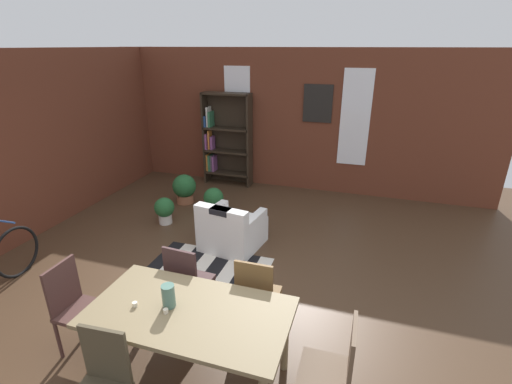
# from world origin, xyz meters

# --- Properties ---
(ground_plane) EXTENTS (11.53, 11.53, 0.00)m
(ground_plane) POSITION_xyz_m (0.00, 0.00, 0.00)
(ground_plane) COLOR #483221
(back_wall_brick) EXTENTS (7.81, 0.12, 2.80)m
(back_wall_brick) POSITION_xyz_m (0.00, 4.49, 1.40)
(back_wall_brick) COLOR brown
(back_wall_brick) RESTS_ON ground
(window_pane_0) EXTENTS (0.55, 0.02, 1.82)m
(window_pane_0) POSITION_xyz_m (-1.19, 4.42, 1.54)
(window_pane_0) COLOR white
(window_pane_1) EXTENTS (0.55, 0.02, 1.82)m
(window_pane_1) POSITION_xyz_m (1.19, 4.42, 1.54)
(window_pane_1) COLOR white
(dining_table) EXTENTS (1.71, 0.90, 0.76)m
(dining_table) POSITION_xyz_m (0.22, -0.59, 0.67)
(dining_table) COLOR olive
(dining_table) RESTS_ON ground
(vase_on_table) EXTENTS (0.11, 0.11, 0.21)m
(vase_on_table) POSITION_xyz_m (0.03, -0.59, 0.87)
(vase_on_table) COLOR #4C7266
(vase_on_table) RESTS_ON dining_table
(tealight_candle_0) EXTENTS (0.04, 0.04, 0.04)m
(tealight_candle_0) POSITION_xyz_m (0.05, -0.68, 0.78)
(tealight_candle_0) COLOR silver
(tealight_candle_0) RESTS_ON dining_table
(tealight_candle_1) EXTENTS (0.04, 0.04, 0.04)m
(tealight_candle_1) POSITION_xyz_m (-0.25, -0.69, 0.78)
(tealight_candle_1) COLOR silver
(tealight_candle_1) RESTS_ON dining_table
(dining_chair_far_left) EXTENTS (0.43, 0.43, 0.95)m
(dining_chair_far_left) POSITION_xyz_m (-0.17, 0.08, 0.51)
(dining_chair_far_left) COLOR #3B2526
(dining_chair_far_left) RESTS_ON ground
(dining_chair_head_left) EXTENTS (0.40, 0.40, 0.95)m
(dining_chair_head_left) POSITION_xyz_m (-1.01, -0.59, 0.51)
(dining_chair_head_left) COLOR #4A2E29
(dining_chair_head_left) RESTS_ON ground
(dining_chair_far_right) EXTENTS (0.40, 0.40, 0.95)m
(dining_chair_far_right) POSITION_xyz_m (0.60, 0.08, 0.51)
(dining_chair_far_right) COLOR brown
(dining_chair_far_right) RESTS_ON ground
(dining_chair_head_right) EXTENTS (0.41, 0.41, 0.95)m
(dining_chair_head_right) POSITION_xyz_m (1.45, -0.59, 0.51)
(dining_chair_head_right) COLOR brown
(dining_chair_head_right) RESTS_ON ground
(bookshelf_tall) EXTENTS (1.03, 0.30, 1.95)m
(bookshelf_tall) POSITION_xyz_m (-1.44, 4.25, 0.97)
(bookshelf_tall) COLOR #2D2319
(bookshelf_tall) RESTS_ON ground
(armchair_white) EXTENTS (0.91, 0.91, 0.75)m
(armchair_white) POSITION_xyz_m (-0.31, 1.70, 0.28)
(armchair_white) COLOR white
(armchair_white) RESTS_ON ground
(potted_plant_by_shelf) EXTENTS (0.45, 0.45, 0.56)m
(potted_plant_by_shelf) POSITION_xyz_m (-1.77, 2.99, 0.30)
(potted_plant_by_shelf) COLOR #9E6042
(potted_plant_by_shelf) RESTS_ON ground
(potted_plant_corner) EXTENTS (0.36, 0.36, 0.49)m
(potted_plant_corner) POSITION_xyz_m (-1.04, 2.71, 0.25)
(potted_plant_corner) COLOR #9E6042
(potted_plant_corner) RESTS_ON ground
(potted_plant_window) EXTENTS (0.34, 0.34, 0.46)m
(potted_plant_window) POSITION_xyz_m (-1.67, 2.10, 0.26)
(potted_plant_window) COLOR silver
(potted_plant_window) RESTS_ON ground
(striped_rug) EXTENTS (1.62, 0.93, 0.01)m
(striped_rug) POSITION_xyz_m (-0.41, 1.10, 0.00)
(striped_rug) COLOR black
(striped_rug) RESTS_ON ground
(framed_picture) EXTENTS (0.56, 0.03, 0.72)m
(framed_picture) POSITION_xyz_m (0.47, 4.42, 1.79)
(framed_picture) COLOR black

